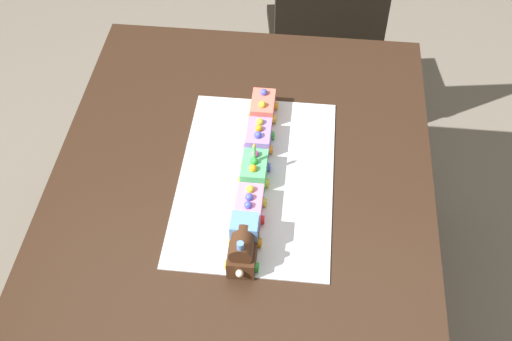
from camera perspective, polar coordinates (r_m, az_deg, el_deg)
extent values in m
plane|color=gray|center=(2.28, -1.22, -14.35)|extent=(8.00, 8.00, 0.00)
cube|color=#382316|center=(1.67, -1.62, -3.01)|extent=(1.40, 1.00, 0.03)
cube|color=#382316|center=(2.38, 11.05, 2.72)|extent=(0.07, 0.07, 0.71)
cube|color=#382316|center=(2.44, -9.93, 4.25)|extent=(0.07, 0.07, 0.71)
cube|color=black|center=(2.66, 5.65, 11.55)|extent=(0.46, 0.46, 0.04)
cube|color=black|center=(2.38, 6.58, 13.15)|extent=(0.10, 0.40, 0.40)
cube|color=black|center=(2.96, 8.22, 10.03)|extent=(0.04, 0.04, 0.42)
cube|color=black|center=(2.91, 1.54, 9.90)|extent=(0.04, 0.04, 0.42)
cube|color=black|center=(2.70, 9.30, 5.51)|extent=(0.04, 0.04, 0.42)
cube|color=black|center=(2.66, 2.07, 5.30)|extent=(0.04, 0.04, 0.42)
cube|color=silver|center=(1.70, 0.00, -0.71)|extent=(0.60, 0.40, 0.00)
cube|color=#472816|center=(1.53, -1.13, -6.97)|extent=(0.12, 0.06, 0.05)
cylinder|color=#472816|center=(1.49, -1.23, -6.50)|extent=(0.08, 0.05, 0.05)
cube|color=#669EEA|center=(1.51, -1.01, -4.89)|extent=(0.06, 0.06, 0.04)
cylinder|color=#669EEA|center=(1.45, -1.38, -6.70)|extent=(0.02, 0.02, 0.03)
sphere|color=#F4EFCC|center=(1.49, -1.45, -8.97)|extent=(0.02, 0.02, 0.02)
cylinder|color=green|center=(1.52, 0.08, -8.45)|extent=(0.02, 0.01, 0.02)
cylinder|color=orange|center=(1.56, 0.34, -6.34)|extent=(0.02, 0.01, 0.02)
cylinder|color=yellow|center=(1.53, -2.63, -8.21)|extent=(0.02, 0.01, 0.02)
cylinder|color=yellow|center=(1.57, -2.30, -6.11)|extent=(0.02, 0.01, 0.02)
cube|color=pink|center=(1.61, -0.60, -3.09)|extent=(0.10, 0.06, 0.06)
cylinder|color=red|center=(1.60, 0.58, -4.33)|extent=(0.02, 0.01, 0.02)
cylinder|color=yellow|center=(1.64, 0.77, -2.80)|extent=(0.02, 0.01, 0.02)
cylinder|color=green|center=(1.61, -1.98, -4.12)|extent=(0.02, 0.01, 0.02)
cylinder|color=yellow|center=(1.64, -1.74, -2.60)|extent=(0.02, 0.01, 0.02)
sphere|color=#4C59D8|center=(1.58, -0.61, -2.32)|extent=(0.02, 0.02, 0.02)
sphere|color=yellow|center=(1.60, -0.51, -1.63)|extent=(0.02, 0.02, 0.02)
sphere|color=#4C59D8|center=(1.57, -0.71, -3.03)|extent=(0.02, 0.02, 0.02)
cube|color=#59CC7A|center=(1.68, -0.16, 0.06)|extent=(0.10, 0.06, 0.06)
cylinder|color=yellow|center=(1.67, 0.97, -1.12)|extent=(0.02, 0.01, 0.02)
cylinder|color=#4C59D8|center=(1.71, 1.14, 0.28)|extent=(0.02, 0.01, 0.02)
cylinder|color=yellow|center=(1.68, -1.48, -0.93)|extent=(0.02, 0.01, 0.02)
cylinder|color=yellow|center=(1.72, -1.26, 0.46)|extent=(0.02, 0.01, 0.02)
sphere|color=#D84CB2|center=(1.67, -0.07, 1.47)|extent=(0.02, 0.02, 0.02)
sphere|color=orange|center=(1.64, -0.25, 0.19)|extent=(0.02, 0.02, 0.02)
sphere|color=green|center=(1.66, -0.16, 0.83)|extent=(0.02, 0.02, 0.02)
cube|color=#AD84E0|center=(1.76, 0.24, 2.92)|extent=(0.10, 0.06, 0.06)
cylinder|color=orange|center=(1.75, 1.32, 1.81)|extent=(0.02, 0.01, 0.02)
cylinder|color=green|center=(1.79, 1.47, 3.09)|extent=(0.02, 0.01, 0.02)
cylinder|color=#D84CB2|center=(1.76, -1.02, 1.98)|extent=(0.02, 0.01, 0.02)
cylinder|color=yellow|center=(1.80, -0.82, 3.26)|extent=(0.02, 0.01, 0.02)
sphere|color=orange|center=(1.74, 0.24, 3.71)|extent=(0.02, 0.02, 0.02)
sphere|color=yellow|center=(1.76, 0.32, 4.28)|extent=(0.02, 0.02, 0.02)
sphere|color=#4C59D8|center=(1.72, 0.16, 3.12)|extent=(0.02, 0.02, 0.02)
cube|color=#F27260|center=(1.85, 0.61, 5.54)|extent=(0.10, 0.06, 0.06)
cylinder|color=yellow|center=(1.84, 1.64, 4.49)|extent=(0.02, 0.01, 0.02)
cylinder|color=orange|center=(1.88, 1.78, 5.65)|extent=(0.02, 0.01, 0.02)
cylinder|color=orange|center=(1.84, -0.60, 4.65)|extent=(0.02, 0.01, 0.02)
cylinder|color=yellow|center=(1.88, -0.42, 5.81)|extent=(0.02, 0.01, 0.02)
sphere|color=#4C59D8|center=(1.84, 0.69, 6.84)|extent=(0.02, 0.02, 0.02)
sphere|color=yellow|center=(1.80, 0.54, 5.78)|extent=(0.02, 0.02, 0.02)
cylinder|color=#66D872|center=(1.64, -0.15, 1.68)|extent=(0.01, 0.01, 0.04)
cone|color=yellow|center=(1.62, -0.15, 2.31)|extent=(0.01, 0.01, 0.01)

